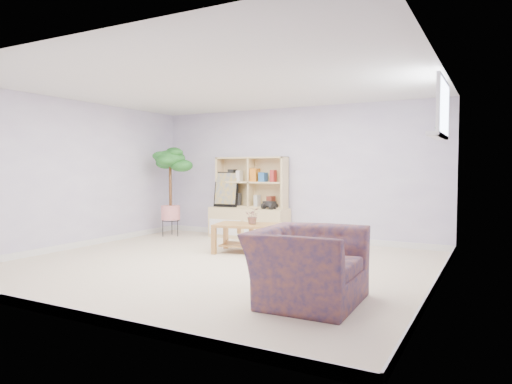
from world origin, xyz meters
The scene contains 14 objects.
floor centered at (0.00, 0.00, 0.00)m, with size 5.50×5.00×0.01m, color #C6B191.
ceiling centered at (0.00, 0.00, 2.40)m, with size 5.50×5.00×0.01m, color silver.
walls centered at (0.00, 0.00, 1.20)m, with size 5.51×5.01×2.40m.
baseboard centered at (0.00, 0.00, 0.05)m, with size 5.50×5.00×0.10m, color white, non-canonical shape.
window centered at (2.73, 0.60, 2.00)m, with size 0.10×0.98×0.68m, color white, non-canonical shape.
window_sill centered at (2.67, 0.60, 1.68)m, with size 0.14×1.00×0.04m, color white.
storage_unit centered at (-0.78, 2.24, 0.75)m, with size 1.51×0.51×1.51m, color #DDBD80, non-canonical shape.
poster centered at (-1.24, 2.20, 0.90)m, with size 0.48×0.11×0.66m, color #F2B509, non-canonical shape.
toy_truck centered at (-0.31, 2.16, 0.65)m, with size 0.31×0.21×0.16m, color black, non-canonical shape.
coffee_table centered at (-0.02, 0.95, 0.22)m, with size 1.09×0.60×0.45m, color #AC7E38, non-canonical shape.
table_plant centered at (0.01, 0.94, 0.57)m, with size 0.23×0.20×0.25m, color #296630.
floor_tree centered at (-2.23, 1.76, 0.86)m, with size 0.63×0.63×1.71m, color #136615, non-canonical shape.
armchair centered at (1.70, -1.05, 0.41)m, with size 1.10×0.96×0.82m, color #192250.
sill_plant centered at (2.67, 0.86, 1.82)m, with size 0.13×0.11×0.24m, color #136615.
Camera 1 is at (3.32, -5.14, 1.30)m, focal length 32.00 mm.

